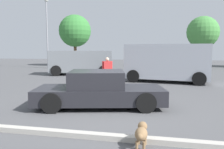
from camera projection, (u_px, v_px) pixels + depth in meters
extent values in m
plane|color=#515154|center=(105.00, 108.00, 7.62)|extent=(80.00, 80.00, 0.00)
cube|color=#232328|center=(100.00, 95.00, 7.81)|extent=(4.59, 2.68, 0.50)
cube|color=#232328|center=(97.00, 79.00, 7.75)|extent=(2.13, 1.98, 0.57)
cube|color=slate|center=(122.00, 79.00, 7.77)|extent=(0.40, 1.46, 0.48)
cube|color=slate|center=(72.00, 79.00, 7.74)|extent=(0.40, 1.46, 0.48)
cylinder|color=black|center=(139.00, 93.00, 8.67)|extent=(0.67, 0.36, 0.64)
cylinder|color=black|center=(146.00, 103.00, 7.03)|extent=(0.67, 0.36, 0.64)
cylinder|color=black|center=(62.00, 93.00, 8.62)|extent=(0.67, 0.36, 0.64)
cylinder|color=black|center=(52.00, 103.00, 6.97)|extent=(0.67, 0.36, 0.64)
ellipsoid|color=olive|center=(141.00, 134.00, 4.51)|extent=(0.26, 0.42, 0.25)
sphere|color=olive|center=(143.00, 126.00, 4.76)|extent=(0.20, 0.20, 0.20)
sphere|color=olive|center=(143.00, 125.00, 4.83)|extent=(0.09, 0.09, 0.09)
cylinder|color=olive|center=(138.00, 140.00, 4.67)|extent=(0.06, 0.06, 0.17)
cylinder|color=olive|center=(145.00, 141.00, 4.64)|extent=(0.06, 0.06, 0.17)
cylinder|color=olive|center=(137.00, 145.00, 4.42)|extent=(0.06, 0.06, 0.17)
cylinder|color=olive|center=(144.00, 146.00, 4.39)|extent=(0.06, 0.06, 0.17)
sphere|color=olive|center=(140.00, 137.00, 4.27)|extent=(0.11, 0.11, 0.11)
cube|color=#B2B7C1|center=(167.00, 61.00, 13.86)|extent=(5.16, 2.73, 2.07)
cube|color=slate|center=(211.00, 54.00, 12.96)|extent=(0.31, 1.69, 0.83)
cylinder|color=black|center=(199.00, 75.00, 14.18)|extent=(0.79, 0.36, 0.76)
cylinder|color=black|center=(199.00, 79.00, 12.41)|extent=(0.79, 0.36, 0.76)
cylinder|color=black|center=(141.00, 73.00, 15.49)|extent=(0.79, 0.36, 0.76)
cylinder|color=black|center=(133.00, 76.00, 13.72)|extent=(0.79, 0.36, 0.76)
cube|color=gray|center=(81.00, 61.00, 18.09)|extent=(5.15, 3.17, 1.65)
cube|color=slate|center=(51.00, 57.00, 17.90)|extent=(0.49, 1.61, 0.66)
cylinder|color=black|center=(56.00, 71.00, 17.13)|extent=(0.84, 0.46, 0.80)
cylinder|color=black|center=(60.00, 69.00, 18.96)|extent=(0.84, 0.46, 0.80)
cylinder|color=black|center=(104.00, 70.00, 17.35)|extent=(0.84, 0.46, 0.80)
cylinder|color=black|center=(103.00, 69.00, 19.19)|extent=(0.84, 0.46, 0.80)
cylinder|color=gray|center=(106.00, 78.00, 12.50)|extent=(0.13, 0.13, 0.78)
cylinder|color=gray|center=(109.00, 78.00, 12.52)|extent=(0.13, 0.13, 0.78)
cube|color=red|center=(107.00, 66.00, 12.44)|extent=(0.46, 0.37, 0.56)
cylinder|color=red|center=(103.00, 67.00, 12.40)|extent=(0.09, 0.09, 0.65)
cylinder|color=red|center=(112.00, 67.00, 12.49)|extent=(0.09, 0.09, 0.65)
sphere|color=beige|center=(107.00, 59.00, 12.40)|extent=(0.21, 0.21, 0.21)
cube|color=#B7B2A8|center=(77.00, 134.00, 5.07)|extent=(9.39, 0.20, 0.12)
cylinder|color=gray|center=(47.00, 35.00, 24.31)|extent=(0.14, 0.14, 7.10)
sphere|color=silver|center=(46.00, 0.00, 23.92)|extent=(0.44, 0.44, 0.44)
cylinder|color=brown|center=(75.00, 54.00, 28.05)|extent=(0.35, 0.35, 2.84)
sphere|color=#387F38|center=(75.00, 31.00, 27.74)|extent=(3.90, 3.90, 3.90)
cylinder|color=brown|center=(202.00, 56.00, 26.27)|extent=(0.39, 0.39, 2.65)
sphere|color=#478C42|center=(203.00, 32.00, 25.98)|extent=(3.61, 3.61, 3.61)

